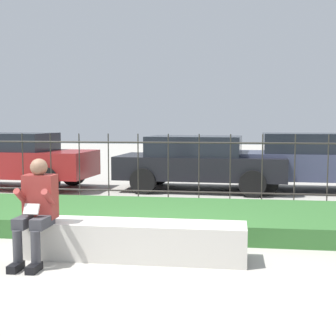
{
  "coord_description": "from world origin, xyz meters",
  "views": [
    {
      "loc": [
        1.33,
        -5.6,
        1.7
      ],
      "look_at": [
        0.15,
        2.66,
        0.88
      ],
      "focal_mm": 50.0,
      "sensor_mm": 36.0,
      "label": 1
    }
  ],
  "objects": [
    {
      "name": "car_parked_left",
      "position": [
        -4.28,
        5.63,
        0.76
      ],
      "size": [
        4.1,
        2.01,
        1.42
      ],
      "rotation": [
        0.0,
        0.0,
        -0.05
      ],
      "color": "maroon",
      "rests_on": "ground_plane"
    },
    {
      "name": "grass_berm",
      "position": [
        0.0,
        1.89,
        0.14
      ],
      "size": [
        10.09,
        2.39,
        0.28
      ],
      "color": "#33662D",
      "rests_on": "ground_plane"
    },
    {
      "name": "iron_fence",
      "position": [
        0.0,
        3.72,
        0.77
      ],
      "size": [
        8.09,
        0.03,
        1.46
      ],
      "color": "#332D28",
      "rests_on": "ground_plane"
    },
    {
      "name": "person_seated_reader",
      "position": [
        -1.03,
        -0.32,
        0.69
      ],
      "size": [
        0.42,
        0.73,
        1.26
      ],
      "color": "black",
      "rests_on": "ground_plane"
    },
    {
      "name": "stone_bench",
      "position": [
        0.06,
        0.0,
        0.21
      ],
      "size": [
        2.85,
        0.57,
        0.46
      ],
      "color": "beige",
      "rests_on": "ground_plane"
    },
    {
      "name": "ground_plane",
      "position": [
        0.0,
        0.0,
        0.0
      ],
      "size": [
        60.0,
        60.0,
        0.0
      ],
      "primitive_type": "plane",
      "color": "#A8A399"
    },
    {
      "name": "car_parked_center",
      "position": [
        0.46,
        5.99,
        0.72
      ],
      "size": [
        4.19,
        2.13,
        1.35
      ],
      "rotation": [
        0.0,
        0.0,
        -0.05
      ],
      "color": "black",
      "rests_on": "ground_plane"
    },
    {
      "name": "car_parked_right",
      "position": [
        3.31,
        6.19,
        0.76
      ],
      "size": [
        4.24,
        1.9,
        1.43
      ],
      "rotation": [
        0.0,
        0.0,
        -0.02
      ],
      "color": "#383D56",
      "rests_on": "ground_plane"
    }
  ]
}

